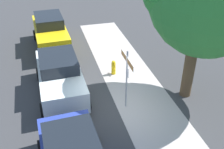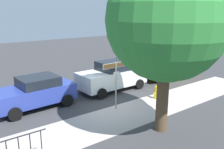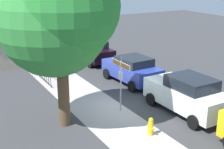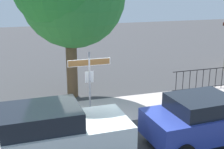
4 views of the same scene
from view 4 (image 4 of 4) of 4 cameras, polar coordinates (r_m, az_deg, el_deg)
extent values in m
plane|color=#38383A|center=(11.55, -3.18, -9.40)|extent=(60.00, 60.00, 0.00)
cube|color=#B0A4A1|center=(13.24, 3.84, -5.93)|extent=(24.00, 2.60, 0.00)
cylinder|color=#9EA0A5|center=(11.38, -4.16, -2.48)|extent=(0.07, 0.07, 2.69)
cube|color=brown|center=(11.11, -4.26, 2.26)|extent=(1.54, 0.02, 0.22)
cube|color=white|center=(11.11, -4.26, 2.26)|extent=(1.57, 0.02, 0.25)
cube|color=silver|center=(11.27, -4.22, -0.43)|extent=(0.32, 0.02, 0.42)
cylinder|color=brown|center=(14.05, -7.50, 2.26)|extent=(0.50, 0.50, 3.26)
cube|color=silver|center=(8.96, -11.06, -11.95)|extent=(4.44, 1.94, 0.97)
cube|color=black|center=(8.61, -13.08, -7.71)|extent=(2.15, 1.67, 0.54)
cylinder|color=black|center=(10.25, -3.20, -10.92)|extent=(0.64, 0.23, 0.64)
cube|color=#2A3C98|center=(10.56, 17.03, -8.34)|extent=(4.09, 2.02, 0.82)
cube|color=black|center=(10.17, 16.24, -5.24)|extent=(2.00, 1.70, 0.48)
cylinder|color=black|center=(12.17, 19.46, -7.33)|extent=(0.65, 0.25, 0.64)
cylinder|color=black|center=(10.73, 7.96, -9.76)|extent=(0.65, 0.25, 0.64)
cylinder|color=black|center=(15.92, 18.32, 1.07)|extent=(4.44, 0.04, 0.04)
cylinder|color=black|center=(16.18, 18.03, -2.11)|extent=(4.44, 0.04, 0.04)
cylinder|color=black|center=(14.99, 11.81, -1.45)|extent=(0.03, 0.03, 1.05)
cylinder|color=black|center=(15.17, 13.03, -1.31)|extent=(0.03, 0.03, 1.05)
cylinder|color=black|center=(15.36, 14.22, -1.18)|extent=(0.03, 0.03, 1.05)
cylinder|color=black|center=(15.55, 15.38, -1.05)|extent=(0.03, 0.03, 1.05)
cylinder|color=black|center=(15.75, 16.51, -0.92)|extent=(0.03, 0.03, 1.05)
cylinder|color=black|center=(15.95, 17.62, -0.80)|extent=(0.03, 0.03, 1.05)
cylinder|color=black|center=(16.16, 18.69, -0.68)|extent=(0.03, 0.03, 1.05)
cylinder|color=black|center=(16.38, 19.74, -0.56)|extent=(0.03, 0.03, 1.05)
cylinder|color=yellow|center=(11.68, -17.75, -8.21)|extent=(0.22, 0.22, 0.62)
sphere|color=yellow|center=(11.54, -17.91, -6.54)|extent=(0.20, 0.20, 0.20)
cylinder|color=yellow|center=(11.68, -18.55, -8.14)|extent=(0.10, 0.09, 0.09)
cylinder|color=yellow|center=(11.67, -16.97, -8.01)|extent=(0.10, 0.09, 0.09)
camera|label=1|loc=(13.89, 42.50, 22.69)|focal=43.66mm
camera|label=2|loc=(22.04, 8.95, 15.95)|focal=39.42mm
camera|label=3|loc=(20.73, -48.90, 15.27)|focal=52.38mm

